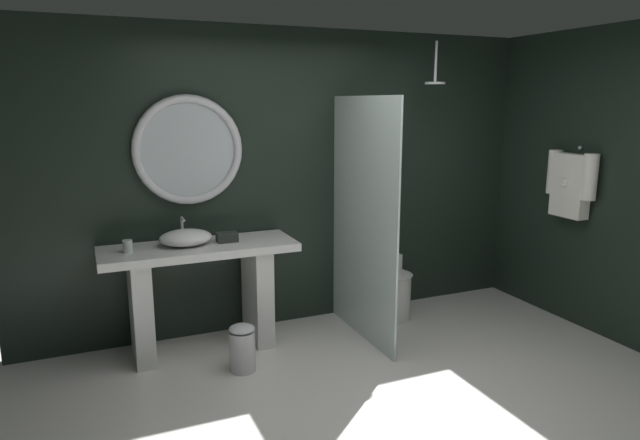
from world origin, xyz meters
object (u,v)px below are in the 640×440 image
rain_shower_head (435,78)px  waste_bin (242,348)px  vessel_sink (186,238)px  toilet (387,287)px  round_wall_mirror (189,150)px  tissue_box (227,237)px  hanging_bathrobe (571,182)px  tumbler_cup (128,246)px

rain_shower_head → waste_bin: 2.84m
vessel_sink → toilet: (1.85, 0.02, -0.66)m
round_wall_mirror → toilet: (1.75, -0.21, -1.32)m
round_wall_mirror → rain_shower_head: bearing=-7.3°
vessel_sink → round_wall_mirror: size_ratio=0.46×
tissue_box → round_wall_mirror: (-0.23, 0.25, 0.68)m
rain_shower_head → toilet: 1.95m
tissue_box → vessel_sink: bearing=176.3°
waste_bin → hanging_bathrobe: bearing=-3.9°
tissue_box → hanging_bathrobe: hanging_bathrobe is taller
vessel_sink → toilet: bearing=0.7°
round_wall_mirror → hanging_bathrobe: 3.28m
rain_shower_head → waste_bin: bearing=-166.0°
tissue_box → hanging_bathrobe: (2.90, -0.71, 0.38)m
tumbler_cup → hanging_bathrobe: 3.74m
rain_shower_head → hanging_bathrobe: 1.50m
tumbler_cup → hanging_bathrobe: hanging_bathrobe is taller
vessel_sink → tissue_box: bearing=-3.7°
tissue_box → round_wall_mirror: 0.76m
vessel_sink → rain_shower_head: size_ratio=1.10×
toilet → vessel_sink: bearing=-179.3°
vessel_sink → waste_bin: size_ratio=1.12×
vessel_sink → waste_bin: (0.29, -0.53, -0.76)m
round_wall_mirror → hanging_bathrobe: (3.12, -0.96, -0.30)m
tissue_box → toilet: 1.65m
vessel_sink → tissue_box: 0.33m
rain_shower_head → tissue_box: bearing=179.4°
hanging_bathrobe → toilet: size_ratio=1.12×
tissue_box → toilet: size_ratio=0.30×
rain_shower_head → toilet: bearing=170.6°
round_wall_mirror → vessel_sink: bearing=-112.5°
tumbler_cup → rain_shower_head: size_ratio=0.26×
waste_bin → tumbler_cup: bearing=146.0°
tissue_box → waste_bin: 0.89m
tissue_box → waste_bin: bearing=-94.1°
tumbler_cup → rain_shower_head: (2.67, -0.00, 1.26)m
tumbler_cup → hanging_bathrobe: size_ratio=0.15×
rain_shower_head → tumbler_cup: bearing=180.0°
hanging_bathrobe → round_wall_mirror: bearing=162.9°
hanging_bathrobe → vessel_sink: bearing=167.2°
round_wall_mirror → waste_bin: (0.19, -0.76, -1.42)m
toilet → waste_bin: size_ratio=1.53×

